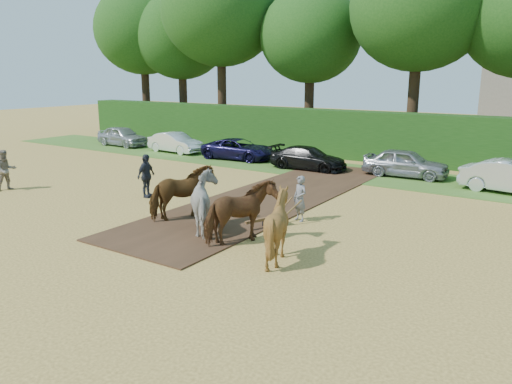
{
  "coord_description": "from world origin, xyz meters",
  "views": [
    {
      "loc": [
        12.59,
        -11.03,
        5.3
      ],
      "look_at": [
        3.54,
        2.55,
        1.4
      ],
      "focal_mm": 35.0,
      "sensor_mm": 36.0,
      "label": 1
    }
  ],
  "objects": [
    {
      "name": "plough_team",
      "position": [
        3.04,
        1.56,
        1.0
      ],
      "size": [
        7.01,
        5.2,
        2.02
      ],
      "color": "brown",
      "rests_on": "ground"
    },
    {
      "name": "hedgerow",
      "position": [
        0.0,
        18.5,
        1.5
      ],
      "size": [
        46.0,
        1.6,
        3.0
      ],
      "primitive_type": "cube",
      "color": "#14380F",
      "rests_on": "ground"
    },
    {
      "name": "treeline",
      "position": [
        -1.69,
        21.69,
        8.97
      ],
      "size": [
        48.7,
        10.6,
        14.21
      ],
      "color": "#382616",
      "rests_on": "ground"
    },
    {
      "name": "spectator_far",
      "position": [
        -3.14,
        3.97,
        0.95
      ],
      "size": [
        0.64,
        1.18,
        1.9
      ],
      "primitive_type": "imported",
      "rotation": [
        0.0,
        0.0,
        1.74
      ],
      "color": "#22262E",
      "rests_on": "ground"
    },
    {
      "name": "grass_verge",
      "position": [
        0.0,
        14.0,
        0.01
      ],
      "size": [
        50.0,
        5.0,
        0.03
      ],
      "primitive_type": "cube",
      "color": "#38601E",
      "rests_on": "ground"
    },
    {
      "name": "ground",
      "position": [
        0.0,
        0.0,
        0.0
      ],
      "size": [
        120.0,
        120.0,
        0.0
      ],
      "primitive_type": "plane",
      "color": "gold",
      "rests_on": "ground"
    },
    {
      "name": "earth_strip",
      "position": [
        1.5,
        7.0,
        0.03
      ],
      "size": [
        4.5,
        17.0,
        0.05
      ],
      "primitive_type": "cube",
      "color": "#472D1C",
      "rests_on": "ground"
    },
    {
      "name": "parked_cars",
      "position": [
        0.73,
        14.0,
        0.7
      ],
      "size": [
        36.16,
        3.05,
        1.49
      ],
      "color": "#A3A5AA",
      "rests_on": "ground"
    },
    {
      "name": "spectator_near",
      "position": [
        -9.53,
        1.36,
        0.94
      ],
      "size": [
        0.9,
        1.05,
        1.88
      ],
      "primitive_type": "imported",
      "rotation": [
        0.0,
        0.0,
        1.34
      ],
      "color": "tan",
      "rests_on": "ground"
    }
  ]
}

